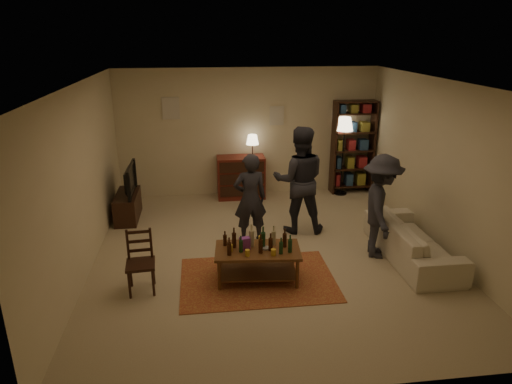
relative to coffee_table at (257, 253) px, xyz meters
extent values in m
plane|color=#C6B793|center=(0.30, 0.77, -0.43)|extent=(6.00, 6.00, 0.00)
plane|color=beige|center=(0.30, 3.77, 0.92)|extent=(5.50, 0.00, 5.50)
plane|color=beige|center=(-2.45, 0.77, 0.92)|extent=(0.00, 6.00, 6.00)
plane|color=beige|center=(3.05, 0.77, 0.92)|extent=(0.00, 6.00, 6.00)
plane|color=beige|center=(0.30, -2.23, 0.92)|extent=(5.50, 0.00, 5.50)
plane|color=white|center=(0.30, 0.77, 2.27)|extent=(6.00, 6.00, 0.00)
cube|color=beige|center=(-1.30, 3.75, 1.47)|extent=(0.35, 0.03, 0.45)
cube|color=beige|center=(0.90, 3.75, 1.27)|extent=(0.30, 0.03, 0.40)
cube|color=maroon|center=(0.00, 0.00, -0.42)|extent=(2.20, 1.50, 0.01)
cube|color=brown|center=(0.00, 0.00, 0.04)|extent=(1.25, 0.75, 0.04)
cube|color=brown|center=(0.00, 0.00, -0.30)|extent=(1.14, 0.65, 0.02)
cylinder|color=brown|center=(-0.55, -0.22, -0.20)|extent=(0.05, 0.05, 0.45)
cylinder|color=brown|center=(0.52, -0.31, -0.20)|extent=(0.05, 0.05, 0.45)
cylinder|color=brown|center=(-0.51, 0.31, -0.20)|extent=(0.05, 0.05, 0.45)
cylinder|color=brown|center=(0.56, 0.22, -0.20)|extent=(0.05, 0.05, 0.45)
cylinder|color=gold|center=(-0.38, -0.02, 0.11)|extent=(0.07, 0.07, 0.10)
cylinder|color=gold|center=(-0.16, -0.18, 0.11)|extent=(0.07, 0.07, 0.09)
cylinder|color=gold|center=(0.07, 0.19, 0.12)|extent=(0.07, 0.07, 0.11)
cylinder|color=gold|center=(0.20, -0.21, 0.11)|extent=(0.07, 0.07, 0.09)
cube|color=purple|center=(-0.17, 0.03, 0.15)|extent=(0.16, 0.12, 0.18)
cylinder|color=gray|center=(0.12, -0.03, 0.07)|extent=(0.12, 0.12, 0.02)
cube|color=#321C10|center=(-1.61, -0.10, -0.02)|extent=(0.41, 0.41, 0.04)
cylinder|color=#321C10|center=(-1.75, -0.27, -0.23)|extent=(0.04, 0.04, 0.40)
cylinder|color=#321C10|center=(-1.44, -0.25, -0.23)|extent=(0.04, 0.04, 0.40)
cylinder|color=#321C10|center=(-1.78, 0.04, -0.23)|extent=(0.04, 0.04, 0.40)
cylinder|color=#321C10|center=(-1.47, 0.06, -0.23)|extent=(0.04, 0.04, 0.40)
cube|color=#321C10|center=(-1.62, 0.05, 0.23)|extent=(0.31, 0.05, 0.46)
cube|color=#321C10|center=(-2.15, 2.57, -0.18)|extent=(0.40, 1.00, 0.50)
imported|color=black|center=(-2.13, 2.57, 0.35)|extent=(0.13, 0.97, 0.56)
cube|color=maroon|center=(0.10, 3.49, 0.02)|extent=(1.00, 0.48, 0.90)
cube|color=#321C10|center=(0.10, 3.24, -0.21)|extent=(0.92, 0.02, 0.22)
cube|color=#321C10|center=(0.10, 3.24, 0.05)|extent=(0.92, 0.02, 0.22)
cube|color=#321C10|center=(0.10, 3.24, 0.31)|extent=(0.92, 0.02, 0.22)
cylinder|color=#321C10|center=(0.35, 3.49, 0.49)|extent=(0.12, 0.12, 0.04)
cylinder|color=#321C10|center=(0.35, 3.49, 0.62)|extent=(0.02, 0.02, 0.22)
cone|color=#FFE5B2|center=(0.35, 3.49, 0.83)|extent=(0.26, 0.26, 0.20)
cube|color=#321C10|center=(2.12, 3.55, 0.57)|extent=(0.04, 0.34, 2.00)
cube|color=#321C10|center=(2.98, 3.55, 0.57)|extent=(0.04, 0.34, 2.00)
cube|color=#321C10|center=(2.55, 3.55, -0.28)|extent=(0.90, 0.34, 0.03)
cube|color=#321C10|center=(2.55, 3.55, 0.12)|extent=(0.90, 0.34, 0.03)
cube|color=#321C10|center=(2.55, 3.55, 0.52)|extent=(0.90, 0.34, 0.03)
cube|color=#321C10|center=(2.55, 3.55, 0.92)|extent=(0.90, 0.34, 0.03)
cube|color=#321C10|center=(2.55, 3.55, 1.32)|extent=(0.90, 0.34, 0.03)
cube|color=#321C10|center=(2.55, 3.55, 1.57)|extent=(0.90, 0.34, 0.03)
cube|color=maroon|center=(2.25, 3.55, -0.13)|extent=(0.12, 0.22, 0.26)
cube|color=navy|center=(2.50, 3.55, -0.13)|extent=(0.15, 0.22, 0.26)
cube|color=olive|center=(2.77, 3.55, -0.13)|extent=(0.18, 0.22, 0.26)
cube|color=navy|center=(2.25, 3.55, 0.26)|extent=(0.12, 0.22, 0.24)
cube|color=olive|center=(2.50, 3.55, 0.26)|extent=(0.15, 0.22, 0.24)
cube|color=maroon|center=(2.77, 3.55, 0.26)|extent=(0.18, 0.22, 0.24)
cube|color=olive|center=(2.25, 3.55, 0.65)|extent=(0.12, 0.22, 0.22)
cube|color=maroon|center=(2.50, 3.55, 0.65)|extent=(0.15, 0.22, 0.22)
cube|color=navy|center=(2.77, 3.55, 0.65)|extent=(0.18, 0.22, 0.22)
cube|color=maroon|center=(2.25, 3.55, 1.04)|extent=(0.12, 0.22, 0.20)
cube|color=navy|center=(2.50, 3.55, 1.04)|extent=(0.15, 0.22, 0.20)
cube|color=olive|center=(2.77, 3.55, 1.04)|extent=(0.18, 0.22, 0.20)
cube|color=navy|center=(2.25, 3.55, 1.43)|extent=(0.12, 0.22, 0.18)
cube|color=olive|center=(2.50, 3.55, 1.43)|extent=(0.15, 0.22, 0.18)
cube|color=maroon|center=(2.77, 3.55, 1.43)|extent=(0.18, 0.22, 0.18)
cylinder|color=black|center=(2.29, 3.42, -0.41)|extent=(0.28, 0.28, 0.03)
cylinder|color=black|center=(2.29, 3.42, 0.33)|extent=(0.03, 0.03, 1.51)
cone|color=#FFE5B2|center=(2.29, 3.42, 1.13)|extent=(0.36, 0.36, 0.28)
imported|color=beige|center=(2.50, 0.37, -0.12)|extent=(0.81, 2.08, 0.61)
imported|color=#23232A|center=(0.05, 1.31, 0.34)|extent=(0.60, 0.43, 1.53)
imported|color=#25262D|center=(0.94, 1.63, 0.52)|extent=(1.00, 0.83, 1.89)
imported|color=#282931|center=(2.00, 0.54, 0.40)|extent=(0.87, 1.19, 1.65)
camera|label=1|loc=(-0.74, -5.74, 2.96)|focal=32.00mm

